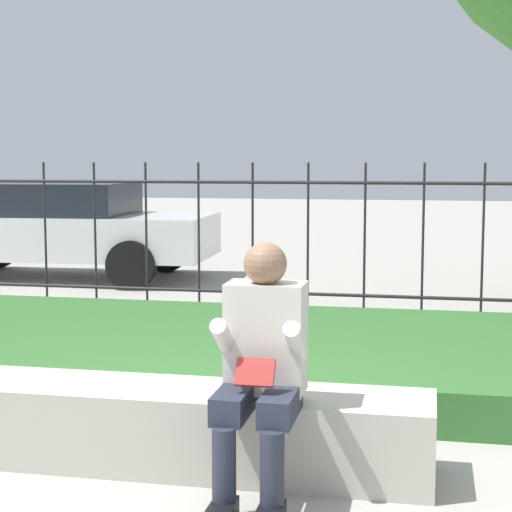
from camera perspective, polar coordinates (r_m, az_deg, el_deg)
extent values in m
plane|color=#A8A399|center=(4.66, -3.72, -13.91)|extent=(60.00, 60.00, 0.00)
cube|color=#B7B2A3|center=(4.68, -7.59, -11.10)|extent=(3.06, 0.53, 0.43)
cube|color=gray|center=(4.74, -7.56, -13.09)|extent=(2.94, 0.49, 0.08)
cylinder|color=#282D3D|center=(3.95, -2.15, -13.71)|extent=(0.11, 0.11, 0.34)
cube|color=#282D3D|center=(4.08, -1.45, -9.70)|extent=(0.15, 0.42, 0.13)
cylinder|color=#282D3D|center=(3.91, 1.08, -13.94)|extent=(0.11, 0.11, 0.34)
cube|color=#282D3D|center=(4.03, 1.64, -9.87)|extent=(0.15, 0.42, 0.13)
cube|color=beige|center=(4.19, 0.67, -5.45)|extent=(0.38, 0.24, 0.54)
sphere|color=#8C664C|center=(4.11, 0.62, -0.53)|extent=(0.21, 0.21, 0.21)
cylinder|color=beige|center=(4.07, -2.14, -5.53)|extent=(0.08, 0.29, 0.24)
cylinder|color=beige|center=(4.00, 2.65, -5.73)|extent=(0.08, 0.29, 0.24)
cube|color=#B2332D|center=(3.96, -0.06, -7.77)|extent=(0.18, 0.09, 0.13)
cube|color=#33662D|center=(6.56, 1.11, -6.54)|extent=(10.18, 2.76, 0.28)
cylinder|color=#232326|center=(8.32, 3.45, -2.54)|extent=(8.18, 0.03, 0.03)
cylinder|color=#232326|center=(8.22, 3.50, 4.91)|extent=(8.18, 0.03, 0.03)
cylinder|color=#232326|center=(9.06, -13.85, 1.06)|extent=(0.02, 0.02, 1.59)
cylinder|color=#232326|center=(8.84, -10.66, 1.00)|extent=(0.02, 0.02, 1.59)
cylinder|color=#232326|center=(8.65, -7.32, 0.94)|extent=(0.02, 0.02, 1.59)
cylinder|color=#232326|center=(8.49, -3.83, 0.88)|extent=(0.02, 0.02, 1.59)
cylinder|color=#232326|center=(8.36, -0.23, 0.80)|extent=(0.02, 0.02, 1.59)
cylinder|color=#232326|center=(8.26, 3.48, 0.73)|extent=(0.02, 0.02, 1.59)
cylinder|color=#232326|center=(8.20, 7.25, 0.64)|extent=(0.02, 0.02, 1.59)
cylinder|color=#232326|center=(8.18, 11.06, 0.56)|extent=(0.02, 0.02, 1.59)
cylinder|color=#232326|center=(8.19, 14.87, 0.47)|extent=(0.02, 0.02, 1.59)
cube|color=silver|center=(11.94, -13.12, 1.37)|extent=(4.29, 1.97, 0.56)
cube|color=black|center=(11.97, -13.93, 3.74)|extent=(2.39, 1.66, 0.43)
cylinder|color=black|center=(10.73, -8.30, -0.60)|extent=(0.63, 0.23, 0.62)
cylinder|color=black|center=(12.37, -6.00, 0.37)|extent=(0.63, 0.23, 0.62)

